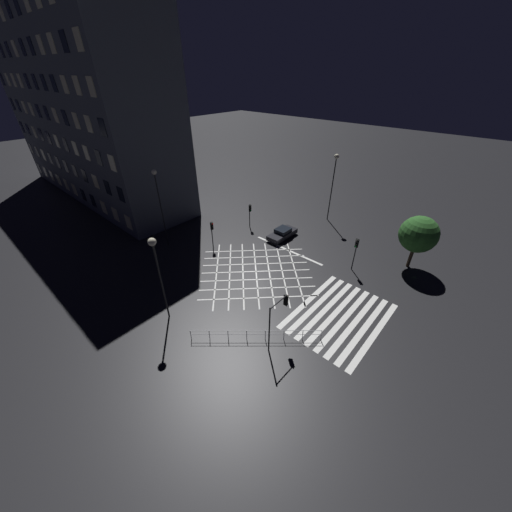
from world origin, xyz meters
name	(u,v)px	position (x,y,z in m)	size (l,w,h in m)	color
ground_plane	(256,271)	(0.00, 0.00, 0.00)	(200.00, 200.00, 0.00)	black
road_markings	(303,294)	(0.26, -5.93, 0.00)	(14.29, 20.47, 0.01)	silver
office_building	(85,113)	(-0.01, 34.73, 12.57)	(10.06, 38.62, 25.14)	#4C515B
traffic_light_ne_cross	(250,211)	(7.16, 7.47, 2.35)	(0.36, 0.39, 3.28)	black
traffic_light_nw_cross	(154,247)	(-6.92, 7.64, 3.18)	(0.36, 0.39, 4.46)	black
traffic_light_median_north	(212,230)	(0.30, 7.21, 2.41)	(0.36, 0.39, 3.36)	black
traffic_light_sw_main	(279,312)	(-5.94, -7.56, 3.27)	(2.17, 0.36, 4.48)	black
traffic_light_se_main	(356,248)	(7.14, -7.47, 2.73)	(0.39, 0.36, 3.82)	black
street_lamp_east	(158,192)	(-3.15, 11.75, 6.81)	(0.57, 0.57, 9.35)	black
street_lamp_west	(335,170)	(16.34, 0.78, 7.07)	(0.64, 0.64, 9.18)	black
street_lamp_far	(156,258)	(-10.05, 1.28, 6.19)	(0.63, 0.63, 7.92)	black
street_tree_near	(419,234)	(11.92, -11.81, 3.99)	(3.83, 3.83, 5.92)	brown
waiting_car	(282,234)	(7.72, 2.38, 0.60)	(4.35, 1.77, 1.27)	black
pedestrian_railing	(256,334)	(-6.86, -6.14, 0.68)	(6.99, 7.80, 1.05)	#B7B7BC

